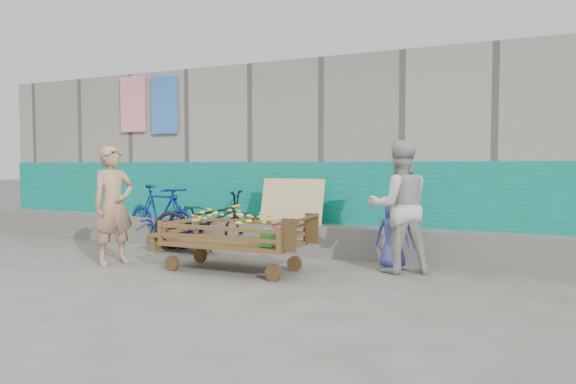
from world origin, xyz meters
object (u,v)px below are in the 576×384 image
at_px(woman, 399,207).
at_px(child, 393,234).
at_px(bicycle_blue, 161,215).
at_px(bicycle_dark, 207,220).
at_px(banana_cart, 231,228).
at_px(bench, 181,240).
at_px(vendor_man, 113,205).

xyz_separation_m(woman, child, (-0.12, 0.18, -0.38)).
relative_size(woman, bicycle_blue, 0.97).
bearing_deg(woman, bicycle_dark, -36.71).
height_order(banana_cart, bench, banana_cart).
height_order(vendor_man, bicycle_blue, vendor_man).
bearing_deg(banana_cart, child, 27.68).
distance_m(bench, woman, 3.43).
bearing_deg(bicycle_blue, vendor_man, -150.62).
height_order(bench, woman, woman).
bearing_deg(woman, banana_cart, -6.34).
xyz_separation_m(bench, bicycle_blue, (-0.68, 0.38, 0.31)).
relative_size(banana_cart, bicycle_dark, 1.04).
height_order(banana_cart, vendor_man, vendor_man).
relative_size(banana_cart, bicycle_blue, 1.10).
height_order(vendor_man, woman, woman).
bearing_deg(bench, banana_cart, -31.83).
distance_m(child, bicycle_blue, 3.95).
bearing_deg(banana_cart, vendor_man, -171.92).
height_order(bench, child, child).
xyz_separation_m(banana_cart, bicycle_dark, (-1.18, 1.26, -0.07)).
bearing_deg(woman, child, -85.00).
distance_m(banana_cart, child, 2.09).
height_order(vendor_man, bicycle_dark, vendor_man).
bearing_deg(banana_cart, bicycle_blue, 148.97).
distance_m(vendor_man, woman, 3.81).
bearing_deg(bicycle_blue, banana_cart, -106.13).
distance_m(banana_cart, bench, 1.69).
height_order(banana_cart, bicycle_blue, bicycle_blue).
distance_m(child, bicycle_dark, 3.04).
height_order(bench, bicycle_blue, bicycle_blue).
bearing_deg(bicycle_dark, child, -109.80).
relative_size(child, bicycle_dark, 0.50).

